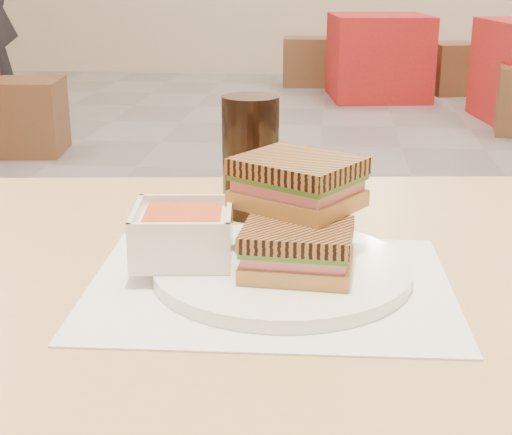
# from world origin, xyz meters

# --- Properties ---
(main_table) EXTENTS (1.27, 0.83, 0.75)m
(main_table) POSITION_xyz_m (0.00, -1.94, 0.64)
(main_table) COLOR tan
(main_table) RESTS_ON ground
(tray_liner) EXTENTS (0.39, 0.31, 0.00)m
(tray_liner) POSITION_xyz_m (0.03, -2.02, 0.75)
(tray_liner) COLOR white
(tray_liner) RESTS_ON main_table
(plate) EXTENTS (0.28, 0.28, 0.01)m
(plate) POSITION_xyz_m (0.04, -1.99, 0.76)
(plate) COLOR white
(plate) RESTS_ON tray_liner
(soup_bowl) EXTENTS (0.12, 0.12, 0.06)m
(soup_bowl) POSITION_xyz_m (-0.07, -1.99, 0.79)
(soup_bowl) COLOR white
(soup_bowl) RESTS_ON plate
(panini_lower) EXTENTS (0.12, 0.10, 0.05)m
(panini_lower) POSITION_xyz_m (0.05, -2.02, 0.79)
(panini_lower) COLOR #BE8445
(panini_lower) RESTS_ON plate
(panini_upper) EXTENTS (0.16, 0.15, 0.06)m
(panini_upper) POSITION_xyz_m (0.05, -1.95, 0.84)
(panini_upper) COLOR #BE8445
(panini_upper) RESTS_ON panini_lower
(cola_glass) EXTENTS (0.07, 0.07, 0.16)m
(cola_glass) POSITION_xyz_m (-0.02, -1.78, 0.83)
(cola_glass) COLOR black
(cola_glass) RESTS_ON main_table
(bg_table_2) EXTENTS (0.87, 0.87, 0.68)m
(bg_table_2) POSITION_xyz_m (0.43, 3.69, 0.34)
(bg_table_2) COLOR #B32013
(bg_table_2) RESTS_ON ground
(bg_chair_0r) EXTENTS (0.42, 0.42, 0.43)m
(bg_chair_0r) POSITION_xyz_m (-1.70, 1.52, 0.22)
(bg_chair_0r) COLOR brown
(bg_chair_0r) RESTS_ON ground
(bg_chair_2l) EXTENTS (0.39, 0.39, 0.43)m
(bg_chair_2l) POSITION_xyz_m (-0.20, 4.32, 0.22)
(bg_chair_2l) COLOR brown
(bg_chair_2l) RESTS_ON ground
(bg_chair_2r) EXTENTS (0.47, 0.47, 0.43)m
(bg_chair_2r) POSITION_xyz_m (1.08, 3.98, 0.21)
(bg_chair_2r) COLOR brown
(bg_chair_2r) RESTS_ON ground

